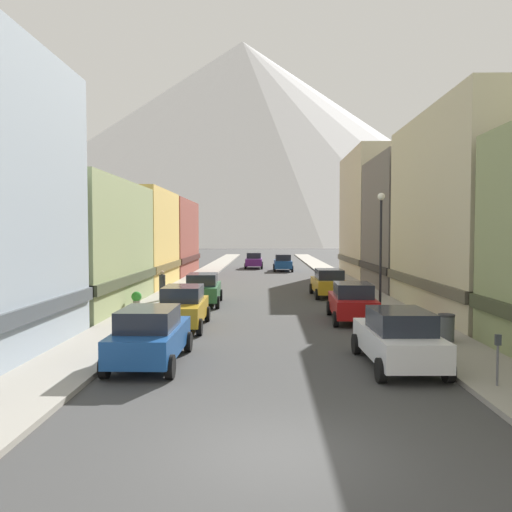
{
  "coord_description": "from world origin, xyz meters",
  "views": [
    {
      "loc": [
        -0.2,
        -9.27,
        4.08
      ],
      "look_at": [
        -0.93,
        27.75,
        2.41
      ],
      "focal_mm": 36.03,
      "sensor_mm": 36.0,
      "label": 1
    }
  ],
  "objects_px": {
    "car_left_0": "(150,335)",
    "car_left_2": "(203,289)",
    "car_left_1": "(182,307)",
    "car_right_1": "(352,302)",
    "car_right_0": "(398,338)",
    "pedestrian_0": "(162,287)",
    "trash_bin_right": "(446,327)",
    "car_driving_1": "(283,263)",
    "parking_meter_near": "(498,352)",
    "car_driving_0": "(254,260)",
    "streetlamp_right": "(381,235)",
    "potted_plant_0": "(137,299)",
    "car_right_2": "(329,283)"
  },
  "relations": [
    {
      "from": "car_driving_0",
      "to": "car_driving_1",
      "type": "bearing_deg",
      "value": -53.25
    },
    {
      "from": "car_left_0",
      "to": "car_right_0",
      "type": "height_order",
      "value": "same"
    },
    {
      "from": "car_left_1",
      "to": "car_left_2",
      "type": "relative_size",
      "value": 0.99
    },
    {
      "from": "car_left_1",
      "to": "car_right_1",
      "type": "bearing_deg",
      "value": 13.5
    },
    {
      "from": "car_left_1",
      "to": "pedestrian_0",
      "type": "relative_size",
      "value": 2.56
    },
    {
      "from": "car_left_1",
      "to": "parking_meter_near",
      "type": "relative_size",
      "value": 3.33
    },
    {
      "from": "car_left_0",
      "to": "car_left_1",
      "type": "distance_m",
      "value": 6.16
    },
    {
      "from": "car_right_2",
      "to": "car_driving_1",
      "type": "height_order",
      "value": "same"
    },
    {
      "from": "car_left_1",
      "to": "trash_bin_right",
      "type": "xyz_separation_m",
      "value": [
        10.15,
        -3.25,
        -0.26
      ]
    },
    {
      "from": "car_driving_1",
      "to": "car_right_1",
      "type": "bearing_deg",
      "value": -85.96
    },
    {
      "from": "car_left_1",
      "to": "potted_plant_0",
      "type": "relative_size",
      "value": 5.19
    },
    {
      "from": "trash_bin_right",
      "to": "car_left_1",
      "type": "bearing_deg",
      "value": 162.26
    },
    {
      "from": "car_driving_0",
      "to": "pedestrian_0",
      "type": "xyz_separation_m",
      "value": [
        -4.65,
        -29.42,
        0.05
      ]
    },
    {
      "from": "car_left_0",
      "to": "car_right_0",
      "type": "bearing_deg",
      "value": -1.75
    },
    {
      "from": "car_right_0",
      "to": "trash_bin_right",
      "type": "height_order",
      "value": "car_right_0"
    },
    {
      "from": "car_driving_1",
      "to": "parking_meter_near",
      "type": "bearing_deg",
      "value": -84.31
    },
    {
      "from": "parking_meter_near",
      "to": "trash_bin_right",
      "type": "distance_m",
      "value": 5.51
    },
    {
      "from": "car_left_2",
      "to": "potted_plant_0",
      "type": "height_order",
      "value": "car_left_2"
    },
    {
      "from": "car_left_0",
      "to": "car_left_2",
      "type": "xyz_separation_m",
      "value": [
        0.0,
        13.26,
        0.0
      ]
    },
    {
      "from": "potted_plant_0",
      "to": "car_left_0",
      "type": "bearing_deg",
      "value": -73.69
    },
    {
      "from": "car_right_0",
      "to": "potted_plant_0",
      "type": "xyz_separation_m",
      "value": [
        -10.8,
        11.17,
        -0.27
      ]
    },
    {
      "from": "car_left_0",
      "to": "car_left_1",
      "type": "bearing_deg",
      "value": 90.01
    },
    {
      "from": "car_left_2",
      "to": "pedestrian_0",
      "type": "bearing_deg",
      "value": 164.51
    },
    {
      "from": "car_right_2",
      "to": "streetlamp_right",
      "type": "bearing_deg",
      "value": -78.7
    },
    {
      "from": "car_left_1",
      "to": "car_right_2",
      "type": "height_order",
      "value": "same"
    },
    {
      "from": "car_left_0",
      "to": "car_right_1",
      "type": "relative_size",
      "value": 0.99
    },
    {
      "from": "parking_meter_near",
      "to": "streetlamp_right",
      "type": "relative_size",
      "value": 0.23
    },
    {
      "from": "car_left_0",
      "to": "car_driving_1",
      "type": "height_order",
      "value": "same"
    },
    {
      "from": "potted_plant_0",
      "to": "car_right_1",
      "type": "bearing_deg",
      "value": -15.3
    },
    {
      "from": "potted_plant_0",
      "to": "car_right_2",
      "type": "bearing_deg",
      "value": 29.19
    },
    {
      "from": "car_left_0",
      "to": "pedestrian_0",
      "type": "xyz_separation_m",
      "value": [
        -2.45,
        13.93,
        0.05
      ]
    },
    {
      "from": "car_right_2",
      "to": "parking_meter_near",
      "type": "height_order",
      "value": "car_right_2"
    },
    {
      "from": "potted_plant_0",
      "to": "car_left_1",
      "type": "bearing_deg",
      "value": -56.2
    },
    {
      "from": "car_right_1",
      "to": "car_driving_0",
      "type": "height_order",
      "value": "same"
    },
    {
      "from": "car_right_0",
      "to": "streetlamp_right",
      "type": "distance_m",
      "value": 10.06
    },
    {
      "from": "car_right_2",
      "to": "trash_bin_right",
      "type": "relative_size",
      "value": 4.52
    },
    {
      "from": "pedestrian_0",
      "to": "parking_meter_near",
      "type": "bearing_deg",
      "value": -53.96
    },
    {
      "from": "car_driving_1",
      "to": "potted_plant_0",
      "type": "bearing_deg",
      "value": -107.0
    },
    {
      "from": "car_right_0",
      "to": "car_driving_0",
      "type": "height_order",
      "value": "same"
    },
    {
      "from": "car_driving_1",
      "to": "car_left_1",
      "type": "bearing_deg",
      "value": -99.32
    },
    {
      "from": "car_right_1",
      "to": "car_driving_1",
      "type": "xyz_separation_m",
      "value": [
        -2.2,
        31.09,
        0.0
      ]
    },
    {
      "from": "car_driving_1",
      "to": "parking_meter_near",
      "type": "height_order",
      "value": "car_driving_1"
    },
    {
      "from": "car_driving_0",
      "to": "potted_plant_0",
      "type": "distance_m",
      "value": 32.87
    },
    {
      "from": "car_left_1",
      "to": "car_right_1",
      "type": "xyz_separation_m",
      "value": [
        7.6,
        1.82,
        0.0
      ]
    },
    {
      "from": "car_driving_0",
      "to": "streetlamp_right",
      "type": "bearing_deg",
      "value": -78.49
    },
    {
      "from": "potted_plant_0",
      "to": "pedestrian_0",
      "type": "bearing_deg",
      "value": 75.96
    },
    {
      "from": "car_right_1",
      "to": "streetlamp_right",
      "type": "height_order",
      "value": "streetlamp_right"
    },
    {
      "from": "car_right_0",
      "to": "pedestrian_0",
      "type": "relative_size",
      "value": 2.57
    },
    {
      "from": "car_right_0",
      "to": "pedestrian_0",
      "type": "bearing_deg",
      "value": 125.36
    },
    {
      "from": "potted_plant_0",
      "to": "pedestrian_0",
      "type": "distance_m",
      "value": 3.11
    }
  ]
}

